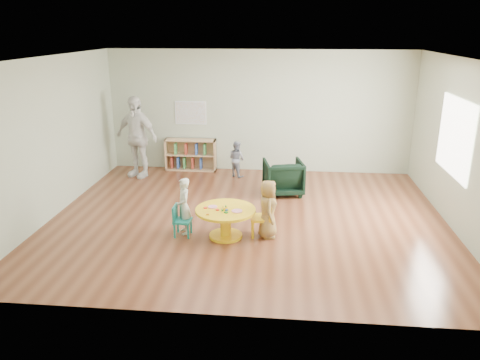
{
  "coord_description": "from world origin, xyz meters",
  "views": [
    {
      "loc": [
        0.63,
        -7.75,
        3.28
      ],
      "look_at": [
        -0.11,
        -0.3,
        0.81
      ],
      "focal_mm": 35.0,
      "sensor_mm": 36.0,
      "label": 1
    }
  ],
  "objects": [
    {
      "name": "kid_chair_left",
      "position": [
        -1.04,
        -0.84,
        0.28
      ],
      "size": [
        0.28,
        0.28,
        0.52
      ],
      "rotation": [
        0.0,
        0.0,
        -1.58
      ],
      "color": "#178075",
      "rests_on": "ground"
    },
    {
      "name": "kid_chair_right",
      "position": [
        0.32,
        -0.7,
        0.33
      ],
      "size": [
        0.36,
        0.36,
        0.62
      ],
      "rotation": [
        0.0,
        0.0,
        1.67
      ],
      "color": "yellow",
      "rests_on": "ground"
    },
    {
      "name": "alphabet_poster",
      "position": [
        -1.6,
        2.98,
        1.35
      ],
      "size": [
        0.74,
        0.01,
        0.54
      ],
      "color": "white",
      "rests_on": "ground"
    },
    {
      "name": "bookshelf",
      "position": [
        -1.61,
        2.86,
        0.37
      ],
      "size": [
        1.2,
        0.3,
        0.75
      ],
      "color": "tan",
      "rests_on": "ground"
    },
    {
      "name": "armchair",
      "position": [
        0.61,
        1.37,
        0.35
      ],
      "size": [
        0.89,
        0.91,
        0.71
      ],
      "primitive_type": "imported",
      "rotation": [
        0.0,
        0.0,
        3.34
      ],
      "color": "black",
      "rests_on": "ground"
    },
    {
      "name": "child_left",
      "position": [
        -0.99,
        -0.73,
        0.47
      ],
      "size": [
        0.35,
        0.41,
        0.95
      ],
      "primitive_type": "imported",
      "rotation": [
        0.0,
        0.0,
        -1.16
      ],
      "color": "silver",
      "rests_on": "ground"
    },
    {
      "name": "adult_caretaker",
      "position": [
        -2.7,
        2.24,
        0.92
      ],
      "size": [
        1.17,
        0.81,
        1.84
      ],
      "primitive_type": "imported",
      "rotation": [
        0.0,
        0.0,
        -0.37
      ],
      "color": "white",
      "rests_on": "ground"
    },
    {
      "name": "toddler",
      "position": [
        -0.46,
        2.45,
        0.41
      ],
      "size": [
        0.51,
        0.49,
        0.82
      ],
      "primitive_type": "imported",
      "rotation": [
        0.0,
        0.0,
        2.49
      ],
      "color": "#1C2746",
      "rests_on": "ground"
    },
    {
      "name": "activity_table",
      "position": [
        -0.29,
        -0.82,
        0.34
      ],
      "size": [
        0.98,
        0.98,
        0.53
      ],
      "rotation": [
        0.0,
        0.0,
        -0.23
      ],
      "color": "yellow",
      "rests_on": "ground"
    },
    {
      "name": "room",
      "position": [
        0.01,
        0.0,
        1.89
      ],
      "size": [
        7.1,
        7.0,
        2.8
      ],
      "color": "brown",
      "rests_on": "ground"
    },
    {
      "name": "child_right",
      "position": [
        0.39,
        -0.74,
        0.48
      ],
      "size": [
        0.36,
        0.51,
        0.97
      ],
      "primitive_type": "imported",
      "rotation": [
        0.0,
        0.0,
        1.7
      ],
      "color": "yellow",
      "rests_on": "ground"
    }
  ]
}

